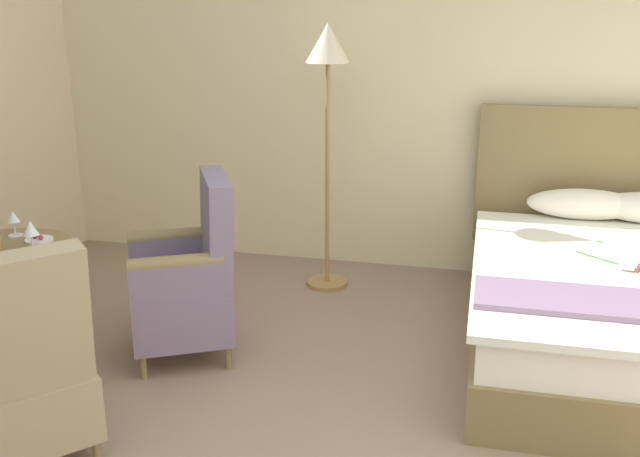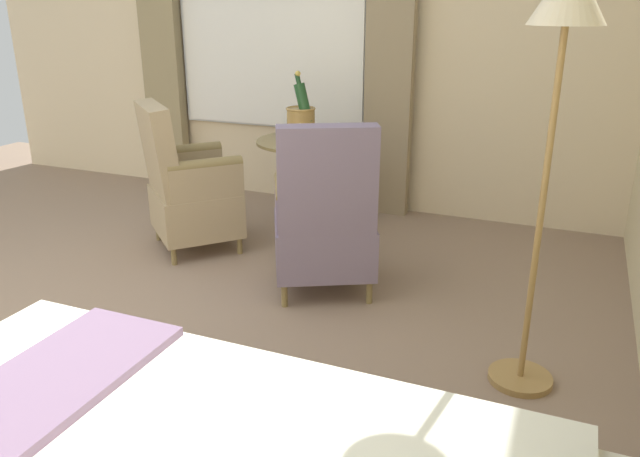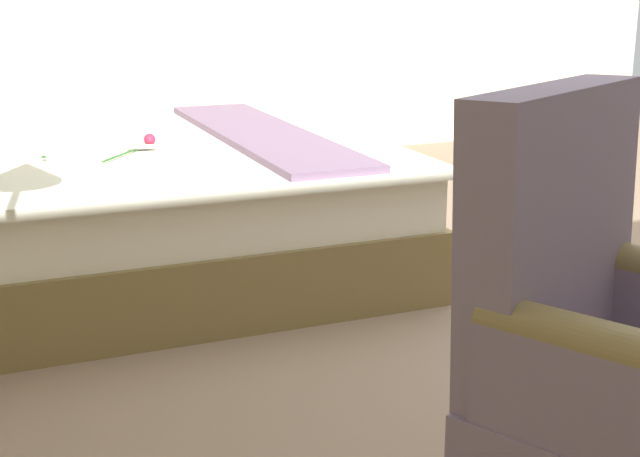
# 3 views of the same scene
# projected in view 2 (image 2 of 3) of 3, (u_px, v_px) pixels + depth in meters

# --- Properties ---
(wall_window_side) EXTENTS (0.27, 5.69, 2.80)m
(wall_window_side) POSITION_uv_depth(u_px,v_px,m) (275.00, 27.00, 5.04)
(wall_window_side) COLOR beige
(wall_window_side) RESTS_ON ground
(floor_lamp_brass) EXTENTS (0.28, 0.28, 1.76)m
(floor_lamp_brass) POSITION_uv_depth(u_px,v_px,m) (562.00, 51.00, 2.30)
(floor_lamp_brass) COLOR #A17B45
(floor_lamp_brass) RESTS_ON ground
(side_table_round) EXTENTS (0.71, 0.71, 0.70)m
(side_table_round) POSITION_uv_depth(u_px,v_px,m) (308.00, 179.00, 4.36)
(side_table_round) COLOR olive
(side_table_round) RESTS_ON ground
(champagne_bucket) EXTENTS (0.20, 0.20, 0.45)m
(champagne_bucket) POSITION_uv_depth(u_px,v_px,m) (301.00, 118.00, 4.28)
(champagne_bucket) COLOR #A27C42
(champagne_bucket) RESTS_ON side_table_round
(wine_glass_near_bucket) EXTENTS (0.08, 0.08, 0.15)m
(wine_glass_near_bucket) POSITION_uv_depth(u_px,v_px,m) (300.00, 129.00, 4.07)
(wine_glass_near_bucket) COLOR white
(wine_glass_near_bucket) RESTS_ON side_table_round
(wine_glass_near_edge) EXTENTS (0.08, 0.08, 0.13)m
(wine_glass_near_edge) POSITION_uv_depth(u_px,v_px,m) (339.00, 127.00, 4.21)
(wine_glass_near_edge) COLOR white
(wine_glass_near_edge) RESTS_ON side_table_round
(snack_plate) EXTENTS (0.14, 0.14, 0.04)m
(snack_plate) POSITION_uv_depth(u_px,v_px,m) (323.00, 144.00, 4.11)
(snack_plate) COLOR white
(snack_plate) RESTS_ON side_table_round
(armchair_by_window) EXTENTS (0.73, 0.73, 1.01)m
(armchair_by_window) POSITION_uv_depth(u_px,v_px,m) (324.00, 221.00, 3.50)
(armchair_by_window) COLOR olive
(armchair_by_window) RESTS_ON ground
(armchair_facing_bed) EXTENTS (0.79, 0.78, 1.00)m
(armchair_facing_bed) POSITION_uv_depth(u_px,v_px,m) (187.00, 189.00, 4.15)
(armchair_facing_bed) COLOR olive
(armchair_facing_bed) RESTS_ON ground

